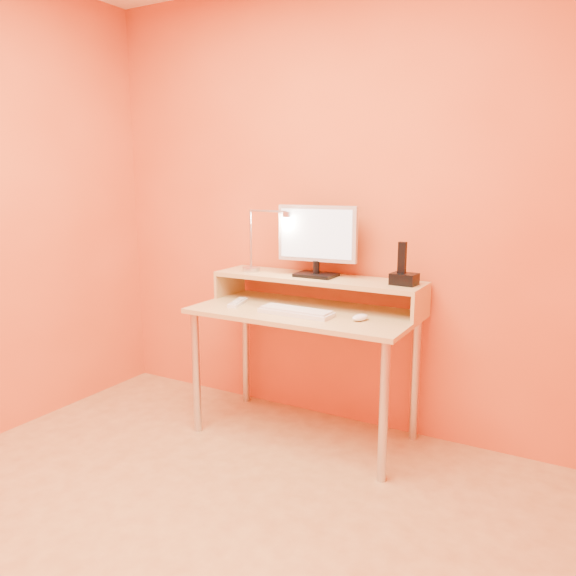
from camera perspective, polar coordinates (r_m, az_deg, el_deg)
The scene contains 26 objects.
floor at distance 2.42m, azimuth -12.92°, elevation -25.28°, with size 3.00×3.00×0.02m, color tan.
wall_back at distance 3.22m, azimuth 4.40°, elevation 8.14°, with size 3.00×0.04×2.50m, color orange.
desk_leg_fl at distance 3.20m, azimuth -9.34°, elevation -8.52°, with size 0.04×0.04×0.69m, color #BABAC0.
desk_leg_fr at distance 2.70m, azimuth 9.73°, elevation -12.39°, with size 0.04×0.04×0.69m, color #BABAC0.
desk_leg_bl at distance 3.58m, azimuth -4.34°, elevation -6.24°, with size 0.04×0.04×0.69m, color #BABAC0.
desk_leg_br at distance 3.14m, azimuth 12.85°, elevation -9.05°, with size 0.04×0.04×0.69m, color #BABAC0.
desk_lower at distance 3.01m, azimuth 1.67°, elevation -2.50°, with size 1.20×0.60×0.03m, color tan.
shelf_riser_left at distance 3.42m, azimuth -5.94°, elevation 0.48°, with size 0.02×0.30×0.14m, color tan.
shelf_riser_right at distance 2.92m, azimuth 13.43°, elevation -1.64°, with size 0.02×0.30×0.14m, color tan.
desk_shelf at distance 3.11m, azimuth 2.97°, elevation 0.95°, with size 1.20×0.30×0.03m, color tan.
monitor_foot at distance 3.11m, azimuth 2.89°, elevation 1.34°, with size 0.22×0.16×0.02m, color black.
monitor_neck at distance 3.10m, azimuth 2.90°, elevation 2.15°, with size 0.04×0.04×0.07m, color black.
monitor_panel at distance 3.08m, azimuth 3.01°, elevation 5.57°, with size 0.45×0.04×0.31m, color #B5B5B5.
monitor_back at distance 3.10m, azimuth 3.21°, elevation 5.60°, with size 0.41×0.01×0.26m, color black.
monitor_screen at distance 3.07m, azimuth 2.86°, elevation 5.54°, with size 0.41×0.00×0.27m, color silver.
lamp_base at distance 3.28m, azimuth -3.79°, elevation 1.93°, with size 0.10×0.10×0.03m, color #BABAC0.
lamp_post at distance 3.26m, azimuth -3.83°, elevation 5.01°, with size 0.01×0.01×0.33m, color #BABAC0.
lamp_arm at distance 3.18m, azimuth -2.04°, elevation 7.86°, with size 0.01×0.01×0.24m, color #BABAC0.
lamp_head at distance 3.12m, azimuth -0.14°, elevation 7.53°, with size 0.04×0.04×0.03m, color #BABAC0.
lamp_bulb at distance 3.12m, azimuth -0.14°, elevation 7.23°, with size 0.03×0.03×0.00m, color #FFEAC6.
phone_dock at distance 2.92m, azimuth 11.76°, elevation 0.90°, with size 0.13×0.10×0.06m, color black.
phone_handset at distance 2.90m, azimuth 11.57°, elevation 3.06°, with size 0.04×0.03×0.16m, color black.
phone_led at distance 2.86m, azimuth 12.31°, elevation 0.66°, with size 0.01×0.00×0.04m, color #3978FE.
keyboard at distance 2.91m, azimuth 0.82°, elevation -2.51°, with size 0.40×0.13×0.02m, color silver.
mouse at distance 2.80m, azimuth 7.37°, elevation -2.99°, with size 0.06×0.10×0.03m, color white.
remote_control at distance 3.15m, azimuth -5.15°, elevation -1.52°, with size 0.05×0.20×0.02m, color silver.
Camera 1 is at (1.35, -1.41, 1.42)m, focal length 34.85 mm.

